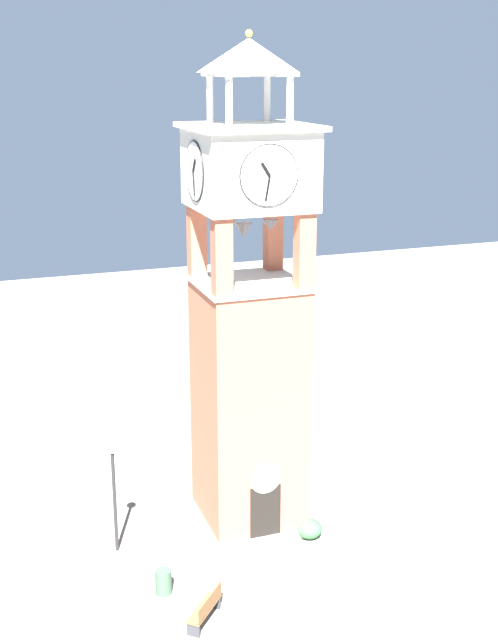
{
  "coord_description": "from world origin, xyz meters",
  "views": [
    {
      "loc": [
        -9.01,
        -25.32,
        15.84
      ],
      "look_at": [
        0.0,
        0.0,
        7.67
      ],
      "focal_mm": 46.66,
      "sensor_mm": 36.0,
      "label": 1
    }
  ],
  "objects_px": {
    "park_bench": "(206,608)",
    "trash_bin": "(164,582)",
    "clock_tower": "(249,338)",
    "lamp_post": "(113,477)"
  },
  "relations": [
    {
      "from": "park_bench",
      "to": "lamp_post",
      "type": "xyz_separation_m",
      "value": [
        -1.76,
        4.74,
        2.28
      ]
    },
    {
      "from": "park_bench",
      "to": "lamp_post",
      "type": "distance_m",
      "value": 5.54
    },
    {
      "from": "trash_bin",
      "to": "park_bench",
      "type": "bearing_deg",
      "value": -65.54
    },
    {
      "from": "clock_tower",
      "to": "trash_bin",
      "type": "xyz_separation_m",
      "value": [
        -3.98,
        -3.18,
        -6.63
      ]
    },
    {
      "from": "lamp_post",
      "to": "trash_bin",
      "type": "bearing_deg",
      "value": -72.4
    },
    {
      "from": "clock_tower",
      "to": "lamp_post",
      "type": "bearing_deg",
      "value": -176.71
    },
    {
      "from": "park_bench",
      "to": "trash_bin",
      "type": "bearing_deg",
      "value": 114.46
    },
    {
      "from": "clock_tower",
      "to": "trash_bin",
      "type": "bearing_deg",
      "value": -141.37
    },
    {
      "from": "park_bench",
      "to": "lamp_post",
      "type": "height_order",
      "value": "lamp_post"
    },
    {
      "from": "park_bench",
      "to": "clock_tower",
      "type": "bearing_deg",
      "value": 57.93
    }
  ]
}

